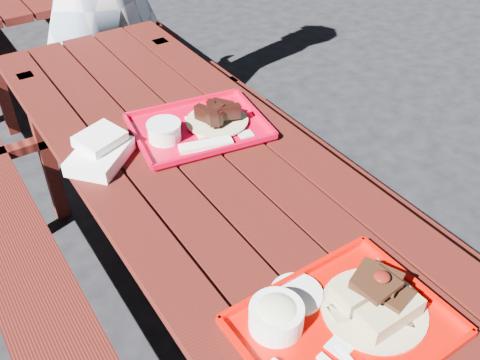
{
  "coord_description": "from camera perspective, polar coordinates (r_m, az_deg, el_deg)",
  "views": [
    {
      "loc": [
        -0.64,
        -1.13,
        1.74
      ],
      "look_at": [
        0.0,
        -0.15,
        0.82
      ],
      "focal_mm": 40.0,
      "sensor_mm": 36.0,
      "label": 1
    }
  ],
  "objects": [
    {
      "name": "near_tray",
      "position": [
        1.23,
        10.48,
        -14.01
      ],
      "size": [
        0.46,
        0.39,
        0.14
      ],
      "color": "#D40600",
      "rests_on": "picnic_table_near"
    },
    {
      "name": "ground",
      "position": [
        2.17,
        -2.25,
        -15.07
      ],
      "size": [
        60.0,
        60.0,
        0.0
      ],
      "primitive_type": "plane",
      "color": "black",
      "rests_on": "ground"
    },
    {
      "name": "white_cloth",
      "position": [
        1.72,
        -14.71,
        2.98
      ],
      "size": [
        0.25,
        0.24,
        0.08
      ],
      "color": "white",
      "rests_on": "picnic_table_near"
    },
    {
      "name": "picnic_table_near",
      "position": [
        1.76,
        -2.69,
        -4.11
      ],
      "size": [
        1.41,
        2.4,
        0.75
      ],
      "color": "#45130D",
      "rests_on": "ground"
    },
    {
      "name": "far_tray",
      "position": [
        1.81,
        -4.57,
        5.72
      ],
      "size": [
        0.48,
        0.4,
        0.07
      ],
      "color": "#C30020",
      "rests_on": "picnic_table_near"
    }
  ]
}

